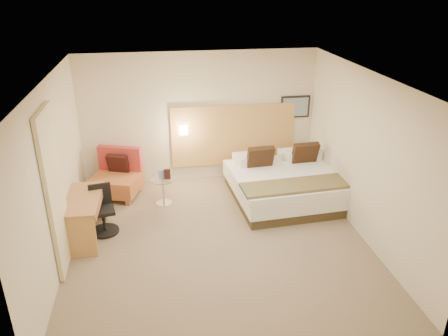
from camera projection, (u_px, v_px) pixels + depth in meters
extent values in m
cube|color=#7C6A53|center=(218.00, 241.00, 7.23)|extent=(4.80, 5.00, 0.02)
cube|color=white|center=(217.00, 78.00, 6.13)|extent=(4.80, 5.00, 0.02)
cube|color=beige|center=(200.00, 118.00, 8.94)|extent=(4.80, 0.02, 2.70)
cube|color=beige|center=(254.00, 264.00, 4.41)|extent=(4.80, 0.02, 2.70)
cube|color=beige|center=(53.00, 177.00, 6.32)|extent=(0.02, 5.00, 2.70)
cube|color=beige|center=(365.00, 156.00, 7.03)|extent=(0.02, 5.00, 2.70)
cube|color=tan|center=(233.00, 135.00, 9.17)|extent=(2.60, 0.04, 1.30)
cube|color=black|center=(295.00, 107.00, 9.15)|extent=(0.62, 0.03, 0.47)
cube|color=gray|center=(296.00, 107.00, 9.14)|extent=(0.54, 0.01, 0.39)
cylinder|color=silver|center=(183.00, 129.00, 8.89)|extent=(0.02, 0.12, 0.02)
cube|color=#FFEDC6|center=(183.00, 130.00, 8.84)|extent=(0.15, 0.15, 0.15)
cube|color=beige|center=(55.00, 192.00, 6.16)|extent=(0.06, 0.90, 2.42)
cylinder|color=#99B7ED|center=(160.00, 174.00, 8.20)|extent=(0.06, 0.06, 0.18)
cylinder|color=#8498CC|center=(162.00, 174.00, 8.20)|extent=(0.06, 0.06, 0.18)
cube|color=black|center=(167.00, 174.00, 8.18)|extent=(0.12, 0.05, 0.20)
cube|color=#3F331F|center=(286.00, 194.00, 8.57)|extent=(2.13, 2.13, 0.19)
cube|color=white|center=(287.00, 183.00, 8.47)|extent=(2.19, 2.19, 0.31)
cube|color=white|center=(293.00, 179.00, 8.13)|extent=(2.22, 1.62, 0.10)
cube|color=white|center=(251.00, 158.00, 8.95)|extent=(0.75, 0.44, 0.19)
cube|color=white|center=(297.00, 154.00, 9.15)|extent=(0.75, 0.44, 0.19)
cube|color=white|center=(255.00, 159.00, 8.67)|extent=(0.75, 0.44, 0.19)
cube|color=white|center=(302.00, 154.00, 8.87)|extent=(0.75, 0.44, 0.19)
cube|color=black|center=(260.00, 159.00, 8.46)|extent=(0.53, 0.31, 0.53)
cube|color=black|center=(305.00, 155.00, 8.65)|extent=(0.53, 0.31, 0.53)
cube|color=#BA8726|center=(302.00, 185.00, 7.73)|extent=(2.19, 0.71, 0.05)
cube|color=tan|center=(94.00, 199.00, 8.44)|extent=(0.11, 0.11, 0.11)
cube|color=#B17C53|center=(128.00, 202.00, 8.34)|extent=(0.11, 0.11, 0.11)
cube|color=#B27353|center=(107.00, 186.00, 9.00)|extent=(0.11, 0.11, 0.11)
cube|color=#AA8C50|center=(139.00, 188.00, 8.89)|extent=(0.11, 0.11, 0.11)
cube|color=#AA5B2D|center=(116.00, 184.00, 8.58)|extent=(1.08, 1.01, 0.33)
cube|color=#B1312F|center=(120.00, 158.00, 8.70)|extent=(0.88, 0.40, 0.49)
cube|color=black|center=(118.00, 164.00, 8.62)|extent=(0.46, 0.33, 0.43)
cylinder|color=white|center=(164.00, 203.00, 8.41)|extent=(0.32, 0.32, 0.02)
cylinder|color=silver|center=(163.00, 191.00, 8.31)|extent=(0.04, 0.04, 0.48)
cylinder|color=white|center=(163.00, 180.00, 8.21)|extent=(0.47, 0.47, 0.01)
cube|color=#AF7244|center=(83.00, 199.00, 7.02)|extent=(0.59, 1.22, 0.04)
cube|color=tan|center=(80.00, 238.00, 6.66)|extent=(0.50, 0.06, 0.71)
cube|color=#AC7843|center=(91.00, 203.00, 7.68)|extent=(0.50, 0.06, 0.71)
cube|color=#AA6442|center=(86.00, 203.00, 7.06)|extent=(0.49, 1.13, 0.10)
cylinder|color=black|center=(105.00, 231.00, 7.45)|extent=(0.55, 0.55, 0.04)
cylinder|color=black|center=(104.00, 221.00, 7.37)|extent=(0.06, 0.06, 0.36)
cube|color=black|center=(103.00, 210.00, 7.29)|extent=(0.44, 0.44, 0.06)
cube|color=black|center=(100.00, 194.00, 7.35)|extent=(0.36, 0.11, 0.38)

